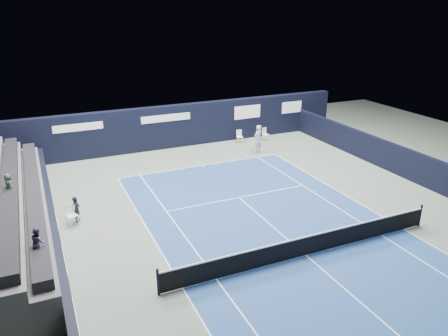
% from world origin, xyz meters
% --- Properties ---
extents(ground, '(48.00, 48.00, 0.00)m').
position_xyz_m(ground, '(0.00, 2.00, 0.00)').
color(ground, '#56665B').
rests_on(ground, ground).
extents(court_surface, '(10.97, 23.77, 0.01)m').
position_xyz_m(court_surface, '(0.00, 0.00, 0.00)').
color(court_surface, navy).
rests_on(court_surface, ground).
extents(enclosure_wall_right, '(0.30, 22.00, 1.80)m').
position_xyz_m(enclosure_wall_right, '(10.50, 6.00, 0.90)').
color(enclosure_wall_right, black).
rests_on(enclosure_wall_right, ground).
extents(folding_chair_back_a, '(0.46, 0.49, 0.94)m').
position_xyz_m(folding_chair_back_a, '(4.50, 15.53, 0.63)').
color(folding_chair_back_a, white).
rests_on(folding_chair_back_a, ground).
extents(folding_chair_back_b, '(0.51, 0.50, 0.97)m').
position_xyz_m(folding_chair_back_b, '(6.55, 15.20, 0.55)').
color(folding_chair_back_b, silver).
rests_on(folding_chair_back_b, ground).
extents(line_judge_chair, '(0.59, 0.58, 1.06)m').
position_xyz_m(line_judge_chair, '(-8.65, 6.96, 0.60)').
color(line_judge_chair, white).
rests_on(line_judge_chair, ground).
extents(line_judge, '(0.46, 0.55, 1.30)m').
position_xyz_m(line_judge, '(-8.35, 7.17, 0.65)').
color(line_judge, black).
rests_on(line_judge, ground).
extents(court_markings, '(11.03, 23.83, 0.00)m').
position_xyz_m(court_markings, '(0.00, 0.00, 0.01)').
color(court_markings, white).
rests_on(court_markings, court_surface).
extents(tennis_net, '(12.90, 0.10, 1.10)m').
position_xyz_m(tennis_net, '(0.00, 0.00, 0.51)').
color(tennis_net, black).
rests_on(tennis_net, ground).
extents(back_sponsor_wall, '(26.00, 0.63, 3.10)m').
position_xyz_m(back_sponsor_wall, '(0.01, 16.50, 1.55)').
color(back_sponsor_wall, black).
rests_on(back_sponsor_wall, ground).
extents(side_barrier_left, '(0.33, 22.00, 1.20)m').
position_xyz_m(side_barrier_left, '(-9.50, 5.97, 0.60)').
color(side_barrier_left, black).
rests_on(side_barrier_left, ground).
extents(tennis_player, '(0.86, 0.98, 1.99)m').
position_xyz_m(tennis_player, '(4.61, 12.80, 1.00)').
color(tennis_player, silver).
rests_on(tennis_player, ground).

